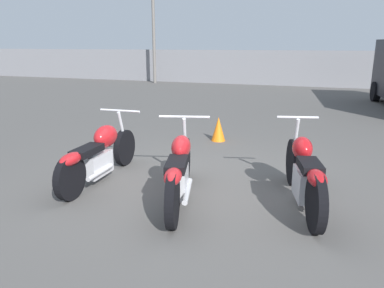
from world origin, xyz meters
The scene contains 6 objects.
ground_plane centered at (0.00, 0.00, 0.00)m, with size 60.00×60.00×0.00m, color #514F4C.
fence_back centered at (0.00, 14.24, 0.86)m, with size 40.00×0.04×1.71m.
motorcycle_slot_0 centered at (-1.40, -0.29, 0.43)m, with size 0.71×2.17×0.98m.
motorcycle_slot_1 centered at (0.02, -0.62, 0.44)m, with size 0.86×2.11×1.02m.
motorcycle_slot_2 centered at (1.55, -0.21, 0.43)m, with size 0.76×2.11×1.04m.
traffic_cone_near centered at (-0.37, 2.66, 0.26)m, with size 0.30×0.30×0.52m.
Camera 1 is at (1.70, -4.88, 2.02)m, focal length 35.00 mm.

